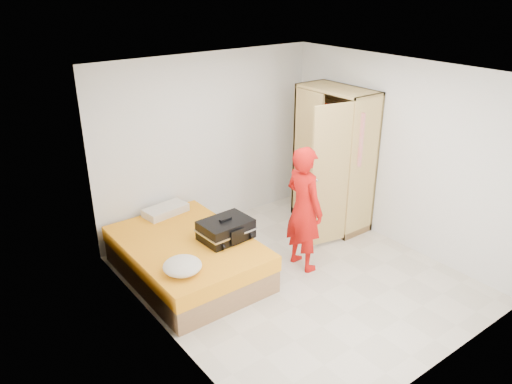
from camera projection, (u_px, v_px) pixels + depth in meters
room at (299, 185)px, 5.85m from camera, size 4.00×4.02×2.60m
bed at (188, 258)px, 6.35m from camera, size 1.42×2.02×0.50m
wardrobe at (333, 163)px, 7.41m from camera, size 1.16×1.20×2.10m
person at (304, 209)px, 6.33m from camera, size 0.40×0.61×1.66m
suitcase at (226, 230)px, 6.26m from camera, size 0.66×0.51×0.28m
round_cushion at (182, 266)px, 5.55m from camera, size 0.44×0.44×0.17m
pillow at (166, 210)px, 6.93m from camera, size 0.64×0.38×0.11m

